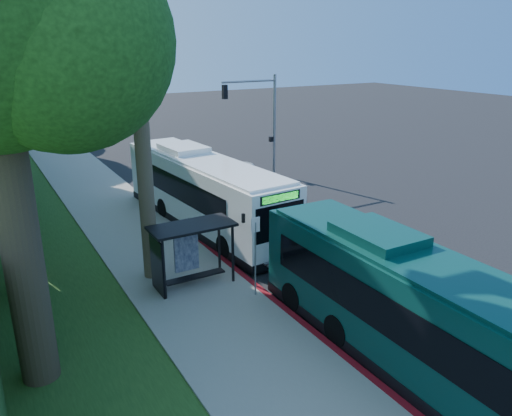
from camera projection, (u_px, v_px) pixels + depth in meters
ground at (298, 230)px, 25.31m from camera, size 140.00×140.00×0.00m
sidewalk at (161, 259)px, 21.81m from camera, size 4.50×70.00×0.12m
red_curb at (251, 283)px, 19.63m from camera, size 0.25×30.00×0.13m
grass_verge at (7, 246)px, 23.21m from camera, size 8.00×70.00×0.06m
bus_shelter at (185, 243)px, 18.94m from camera, size 3.20×1.51×2.55m
stop_sign_pole at (255, 246)px, 17.98m from camera, size 0.35×0.06×3.17m
traffic_signal_pole at (262, 114)px, 33.90m from camera, size 4.10×0.30×7.00m
white_bus at (203, 190)px, 25.45m from camera, size 3.68×13.12×3.86m
teal_bus at (422, 314)px, 13.98m from camera, size 2.80×12.56×3.74m
pickup at (243, 175)px, 32.78m from camera, size 3.82×5.65×1.44m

